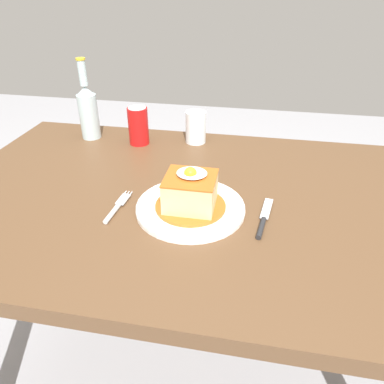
# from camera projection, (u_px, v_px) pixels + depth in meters

# --- Properties ---
(ground_plane) EXTENTS (6.00, 6.00, 0.00)m
(ground_plane) POSITION_uv_depth(u_px,v_px,m) (199.00, 370.00, 1.34)
(ground_plane) COLOR #99999E
(dining_table) EXTENTS (1.38, 0.84, 0.75)m
(dining_table) POSITION_uv_depth(u_px,v_px,m) (201.00, 228.00, 1.01)
(dining_table) COLOR brown
(dining_table) RESTS_ON ground_plane
(main_plate) EXTENTS (0.26, 0.26, 0.02)m
(main_plate) POSITION_uv_depth(u_px,v_px,m) (190.00, 207.00, 0.89)
(main_plate) COLOR white
(main_plate) RESTS_ON dining_table
(sandwich_meal) EXTENTS (0.17, 0.17, 0.11)m
(sandwich_meal) POSITION_uv_depth(u_px,v_px,m) (191.00, 192.00, 0.86)
(sandwich_meal) COLOR #B75B1E
(sandwich_meal) RESTS_ON main_plate
(fork) EXTENTS (0.03, 0.14, 0.01)m
(fork) POSITION_uv_depth(u_px,v_px,m) (116.00, 209.00, 0.89)
(fork) COLOR silver
(fork) RESTS_ON dining_table
(knife) EXTENTS (0.04, 0.17, 0.01)m
(knife) POSITION_uv_depth(u_px,v_px,m) (263.00, 222.00, 0.84)
(knife) COLOR #262628
(knife) RESTS_ON dining_table
(soda_can) EXTENTS (0.07, 0.07, 0.12)m
(soda_can) POSITION_uv_depth(u_px,v_px,m) (138.00, 126.00, 1.20)
(soda_can) COLOR red
(soda_can) RESTS_ON dining_table
(beer_bottle_clear) EXTENTS (0.06, 0.06, 0.27)m
(beer_bottle_clear) POSITION_uv_depth(u_px,v_px,m) (88.00, 110.00, 1.23)
(beer_bottle_clear) COLOR #ADC6CC
(beer_bottle_clear) RESTS_ON dining_table
(drinking_glass) EXTENTS (0.07, 0.07, 0.10)m
(drinking_glass) POSITION_uv_depth(u_px,v_px,m) (196.00, 129.00, 1.22)
(drinking_glass) COLOR silver
(drinking_glass) RESTS_ON dining_table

